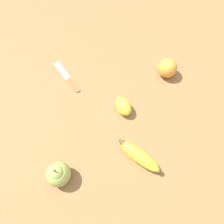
{
  "coord_description": "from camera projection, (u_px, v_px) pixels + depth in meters",
  "views": [
    {
      "loc": [
        0.38,
        -0.11,
        0.73
      ],
      "look_at": [
        0.03,
        -0.03,
        0.03
      ],
      "focal_mm": 35.0,
      "sensor_mm": 36.0,
      "label": 1
    }
  ],
  "objects": [
    {
      "name": "paring_knife",
      "position": [
        68.0,
        78.0,
        0.88
      ],
      "size": [
        0.17,
        0.09,
        0.01
      ],
      "rotation": [
        0.0,
        0.0,
        1.97
      ],
      "color": "silver",
      "rests_on": "ground_plane"
    },
    {
      "name": "banana",
      "position": [
        138.0,
        155.0,
        0.72
      ],
      "size": [
        0.16,
        0.13,
        0.04
      ],
      "rotation": [
        0.0,
        0.0,
        3.8
      ],
      "color": "yellow",
      "rests_on": "ground_plane"
    },
    {
      "name": "ground_plane",
      "position": [
        118.0,
        106.0,
        0.83
      ],
      "size": [
        3.0,
        3.0,
        0.0
      ],
      "primitive_type": "plane",
      "color": "olive"
    },
    {
      "name": "lemon",
      "position": [
        123.0,
        106.0,
        0.8
      ],
      "size": [
        0.09,
        0.07,
        0.05
      ],
      "rotation": [
        0.0,
        0.0,
        3.37
      ],
      "color": "yellow",
      "rests_on": "ground_plane"
    },
    {
      "name": "pear",
      "position": [
        58.0,
        174.0,
        0.67
      ],
      "size": [
        0.08,
        0.08,
        0.1
      ],
      "color": "#99A84C",
      "rests_on": "ground_plane"
    },
    {
      "name": "orange",
      "position": [
        167.0,
        68.0,
        0.86
      ],
      "size": [
        0.08,
        0.08,
        0.08
      ],
      "color": "orange",
      "rests_on": "ground_plane"
    }
  ]
}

